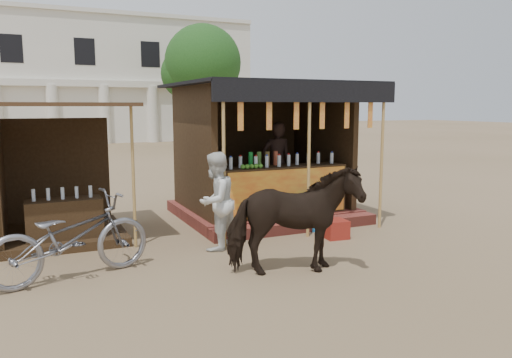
{
  "coord_description": "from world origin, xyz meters",
  "views": [
    {
      "loc": [
        -3.49,
        -5.99,
        2.32
      ],
      "look_at": [
        0.0,
        1.6,
        1.1
      ],
      "focal_mm": 35.0,
      "sensor_mm": 36.0,
      "label": 1
    }
  ],
  "objects": [
    {
      "name": "cow",
      "position": [
        -0.22,
        -0.12,
        0.76
      ],
      "size": [
        1.94,
        1.21,
        1.52
      ],
      "primitive_type": "imported",
      "rotation": [
        0.0,
        0.0,
        1.34
      ],
      "color": "black",
      "rests_on": "ground"
    },
    {
      "name": "blue_barrel",
      "position": [
        1.38,
        2.0,
        0.33
      ],
      "size": [
        0.68,
        0.68,
        0.65
      ],
      "primitive_type": "cylinder",
      "rotation": [
        0.0,
        0.0,
        0.31
      ],
      "color": "#1C7ED4",
      "rests_on": "ground"
    },
    {
      "name": "motorbike",
      "position": [
        -3.04,
        0.96,
        0.58
      ],
      "size": [
        2.32,
        1.31,
        1.15
      ],
      "primitive_type": "imported",
      "rotation": [
        0.0,
        0.0,
        1.84
      ],
      "color": "gray",
      "rests_on": "ground"
    },
    {
      "name": "red_crate",
      "position": [
        1.4,
        1.27,
        0.16
      ],
      "size": [
        0.43,
        0.44,
        0.32
      ],
      "primitive_type": "cube",
      "rotation": [
        0.0,
        0.0,
        -0.1
      ],
      "color": "maroon",
      "rests_on": "ground"
    },
    {
      "name": "secondary_stall",
      "position": [
        -3.17,
        3.24,
        0.85
      ],
      "size": [
        2.4,
        2.4,
        2.38
      ],
      "color": "#362413",
      "rests_on": "ground"
    },
    {
      "name": "background_building",
      "position": [
        -2.0,
        29.94,
        3.98
      ],
      "size": [
        26.0,
        7.45,
        8.18
      ],
      "color": "silver",
      "rests_on": "ground"
    },
    {
      "name": "bystander",
      "position": [
        -0.77,
        1.5,
        0.8
      ],
      "size": [
        0.98,
        0.95,
        1.6
      ],
      "primitive_type": "imported",
      "rotation": [
        0.0,
        0.0,
        3.81
      ],
      "color": "silver",
      "rests_on": "ground"
    },
    {
      "name": "cooler",
      "position": [
        1.95,
        2.6,
        0.23
      ],
      "size": [
        0.75,
        0.63,
        0.46
      ],
      "color": "#17692F",
      "rests_on": "ground"
    },
    {
      "name": "tree",
      "position": [
        5.81,
        22.14,
        4.63
      ],
      "size": [
        4.5,
        4.4,
        7.0
      ],
      "color": "#382314",
      "rests_on": "ground"
    },
    {
      "name": "ground",
      "position": [
        0.0,
        0.0,
        0.0
      ],
      "size": [
        120.0,
        120.0,
        0.0
      ],
      "primitive_type": "plane",
      "color": "#846B4C",
      "rests_on": "ground"
    },
    {
      "name": "main_stall",
      "position": [
        1.03,
        3.36,
        1.03
      ],
      "size": [
        3.6,
        3.61,
        2.78
      ],
      "color": "brown",
      "rests_on": "ground"
    }
  ]
}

